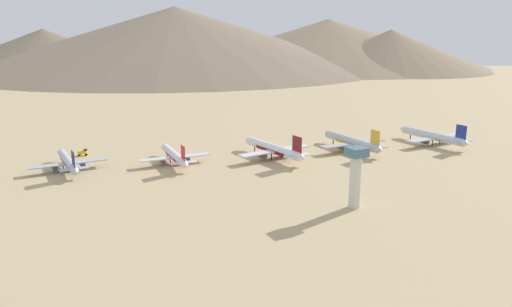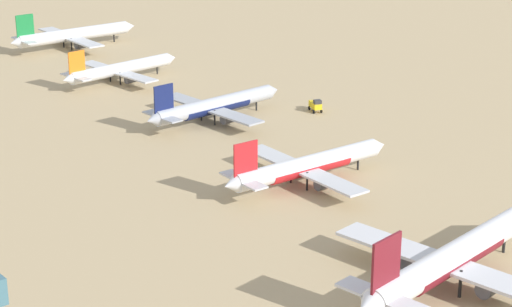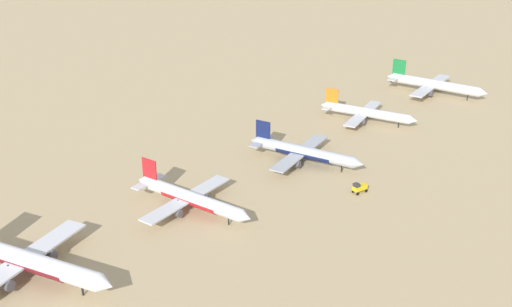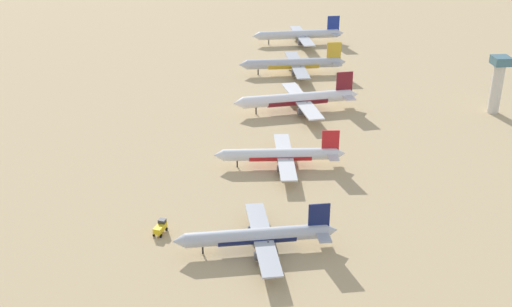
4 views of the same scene
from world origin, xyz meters
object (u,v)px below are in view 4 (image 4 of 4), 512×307
at_px(parked_jet_3, 281,155).
at_px(control_tower, 498,81).
at_px(parked_jet_2, 298,99).
at_px(parked_jet_0, 300,35).
at_px(parked_jet_4, 258,236).
at_px(service_truck, 160,227).
at_px(parked_jet_1, 294,64).

distance_m(parked_jet_3, control_tower, 108.26).
xyz_separation_m(parked_jet_2, control_tower, (-84.25, 10.08, 8.84)).
relative_size(parked_jet_0, parked_jet_2, 0.97).
relative_size(parked_jet_0, control_tower, 2.17).
xyz_separation_m(parked_jet_4, control_tower, (-112.15, -96.12, 9.70)).
bearing_deg(service_truck, parked_jet_3, -135.36).
xyz_separation_m(parked_jet_0, control_tower, (-66.95, 116.61, 8.95)).
bearing_deg(parked_jet_3, parked_jet_4, 75.63).
height_order(parked_jet_1, control_tower, control_tower).
bearing_deg(parked_jet_1, parked_jet_4, 77.94).
distance_m(parked_jet_1, control_tower, 99.94).
height_order(parked_jet_3, control_tower, control_tower).
bearing_deg(parked_jet_0, control_tower, 119.86).
height_order(parked_jet_1, parked_jet_2, parked_jet_2).
relative_size(parked_jet_1, service_truck, 9.68).
height_order(parked_jet_1, service_truck, parked_jet_1).
relative_size(parked_jet_0, parked_jet_4, 1.15).
bearing_deg(parked_jet_4, control_tower, -139.40).
bearing_deg(parked_jet_2, parked_jet_1, -96.38).
xyz_separation_m(parked_jet_1, parked_jet_3, (20.13, 104.63, -0.71)).
bearing_deg(service_truck, parked_jet_1, -112.98).
xyz_separation_m(service_truck, control_tower, (-140.35, -84.64, 12.19)).
bearing_deg(parked_jet_3, service_truck, 44.64).
xyz_separation_m(parked_jet_3, control_tower, (-98.67, -43.49, 9.68)).
height_order(parked_jet_4, service_truck, parked_jet_4).
height_order(parked_jet_0, parked_jet_1, parked_jet_1).
bearing_deg(parked_jet_0, parked_jet_2, 80.77).
bearing_deg(parked_jet_0, service_truck, 69.96).
relative_size(parked_jet_3, parked_jet_4, 1.00).
height_order(parked_jet_3, service_truck, parked_jet_3).
bearing_deg(control_tower, parked_jet_2, -6.82).
bearing_deg(service_truck, parked_jet_0, -110.04).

